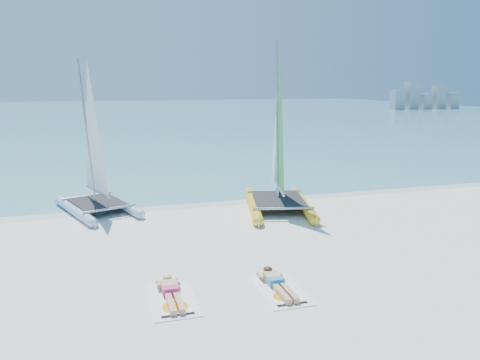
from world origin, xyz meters
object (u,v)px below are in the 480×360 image
Objects in this scene: catamaran_blue at (94,166)px; sunbather_a at (171,292)px; towel_a at (173,300)px; catamaran_yellow at (278,154)px; sunbather_b at (277,282)px; towel_b at (280,290)px.

sunbather_a is at bearing -98.76° from catamaran_blue.
catamaran_blue is 8.56m from towel_a.
catamaran_yellow is 7.69m from sunbather_b.
sunbather_a is 2.47m from sunbather_b.
towel_a is at bearing 174.95° from towel_b.
catamaran_blue is at bearing 101.37° from sunbather_a.
catamaran_yellow is 8.86m from towel_a.
catamaran_blue reaches higher than towel_b.
towel_b is (2.46, -0.22, 0.00)m from towel_a.
towel_b is at bearing -5.05° from towel_a.
sunbather_b is (0.00, 0.19, 0.11)m from towel_b.
catamaran_yellow is at bearing -31.06° from catamaran_blue.
towel_a is at bearing -99.02° from catamaran_blue.
catamaran_blue is at bearing -177.21° from catamaran_yellow.
towel_b is at bearing -90.00° from sunbather_b.
catamaran_blue is 9.35m from sunbather_b.
catamaran_yellow is 8.68m from sunbather_a.
sunbather_b is (2.46, -0.22, 0.00)m from sunbather_a.
sunbather_b is (-2.67, -6.95, -1.94)m from catamaran_yellow.
catamaran_yellow is 3.79× the size of sunbather_b.
towel_b is (4.08, -8.45, -1.73)m from catamaran_blue.
catamaran_yellow is 3.53× the size of towel_a.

